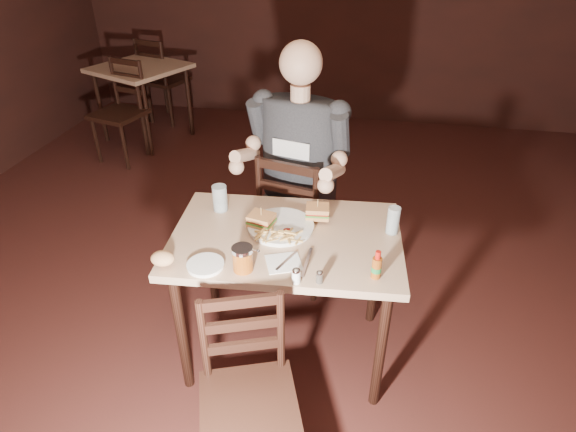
% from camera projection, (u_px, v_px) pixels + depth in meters
% --- Properties ---
extents(room_shell, '(7.00, 7.00, 7.00)m').
position_uv_depth(room_shell, '(286.00, 94.00, 2.11)').
color(room_shell, black).
rests_on(room_shell, ground).
extents(main_table, '(1.14, 0.81, 0.77)m').
position_uv_depth(main_table, '(286.00, 251.00, 2.34)').
color(main_table, tan).
rests_on(main_table, ground).
extents(bg_table, '(1.05, 1.05, 0.77)m').
position_uv_depth(bg_table, '(141.00, 75.00, 4.89)').
color(bg_table, tan).
rests_on(bg_table, ground).
extents(chair_far, '(0.52, 0.56, 0.93)m').
position_uv_depth(chair_far, '(299.00, 218.00, 2.99)').
color(chair_far, black).
rests_on(chair_far, ground).
extents(chair_near, '(0.51, 0.53, 0.83)m').
position_uv_depth(chair_near, '(249.00, 406.00, 1.91)').
color(chair_near, black).
rests_on(chair_near, ground).
extents(bg_chair_far, '(0.55, 0.58, 0.94)m').
position_uv_depth(bg_chair_far, '(165.00, 80.00, 5.46)').
color(bg_chair_far, black).
rests_on(bg_chair_far, ground).
extents(bg_chair_near, '(0.54, 0.57, 0.93)m').
position_uv_depth(bg_chair_near, '(118.00, 114.00, 4.54)').
color(bg_chair_near, black).
rests_on(bg_chair_near, ground).
extents(diner, '(0.70, 0.60, 1.05)m').
position_uv_depth(diner, '(297.00, 140.00, 2.66)').
color(diner, '#303236').
rests_on(diner, chair_far).
extents(dinner_plate, '(0.34, 0.34, 0.02)m').
position_uv_depth(dinner_plate, '(281.00, 227.00, 2.33)').
color(dinner_plate, white).
rests_on(dinner_plate, main_table).
extents(sandwich_left, '(0.14, 0.12, 0.10)m').
position_uv_depth(sandwich_left, '(261.00, 217.00, 2.31)').
color(sandwich_left, tan).
rests_on(sandwich_left, dinner_plate).
extents(sandwich_right, '(0.12, 0.11, 0.10)m').
position_uv_depth(sandwich_right, '(318.00, 208.00, 2.37)').
color(sandwich_right, tan).
rests_on(sandwich_right, dinner_plate).
extents(fries_pile, '(0.27, 0.20, 0.04)m').
position_uv_depth(fries_pile, '(279.00, 233.00, 2.24)').
color(fries_pile, '#D9A957').
rests_on(fries_pile, dinner_plate).
extents(ketchup_dollop, '(0.04, 0.04, 0.01)m').
position_uv_depth(ketchup_dollop, '(287.00, 230.00, 2.29)').
color(ketchup_dollop, maroon).
rests_on(ketchup_dollop, dinner_plate).
extents(glass_left, '(0.08, 0.08, 0.14)m').
position_uv_depth(glass_left, '(220.00, 198.00, 2.45)').
color(glass_left, silver).
rests_on(glass_left, main_table).
extents(glass_right, '(0.06, 0.06, 0.14)m').
position_uv_depth(glass_right, '(393.00, 220.00, 2.28)').
color(glass_right, silver).
rests_on(glass_right, main_table).
extents(hot_sauce, '(0.04, 0.04, 0.13)m').
position_uv_depth(hot_sauce, '(377.00, 264.00, 1.99)').
color(hot_sauce, '#833D0F').
rests_on(hot_sauce, main_table).
extents(salt_shaker, '(0.04, 0.04, 0.07)m').
position_uv_depth(salt_shaker, '(296.00, 276.00, 1.98)').
color(salt_shaker, white).
rests_on(salt_shaker, main_table).
extents(pepper_shaker, '(0.03, 0.03, 0.05)m').
position_uv_depth(pepper_shaker, '(320.00, 277.00, 1.99)').
color(pepper_shaker, '#38332D').
rests_on(pepper_shaker, main_table).
extents(syrup_dispenser, '(0.10, 0.10, 0.12)m').
position_uv_depth(syrup_dispenser, '(243.00, 259.00, 2.04)').
color(syrup_dispenser, '#833D0F').
rests_on(syrup_dispenser, main_table).
extents(napkin, '(0.19, 0.19, 0.00)m').
position_uv_depth(napkin, '(284.00, 263.00, 2.11)').
color(napkin, white).
rests_on(napkin, main_table).
extents(knife, '(0.02, 0.21, 0.01)m').
position_uv_depth(knife, '(307.00, 262.00, 2.11)').
color(knife, silver).
rests_on(knife, napkin).
extents(fork, '(0.07, 0.15, 0.01)m').
position_uv_depth(fork, '(286.00, 261.00, 2.11)').
color(fork, silver).
rests_on(fork, napkin).
extents(side_plate, '(0.17, 0.17, 0.01)m').
position_uv_depth(side_plate, '(206.00, 266.00, 2.08)').
color(side_plate, white).
rests_on(side_plate, main_table).
extents(bread_roll, '(0.11, 0.09, 0.06)m').
position_uv_depth(bread_roll, '(163.00, 258.00, 2.07)').
color(bread_roll, tan).
rests_on(bread_roll, side_plate).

